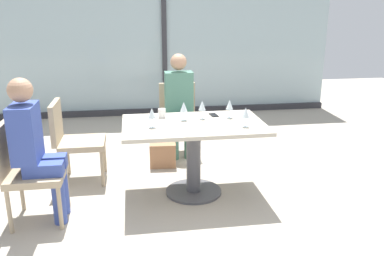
{
  "coord_description": "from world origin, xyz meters",
  "views": [
    {
      "loc": [
        -0.57,
        -3.63,
        1.79
      ],
      "look_at": [
        0.0,
        0.1,
        0.65
      ],
      "focal_mm": 37.39,
      "sensor_mm": 36.0,
      "label": 1
    }
  ],
  "objects": [
    {
      "name": "wine_glass_4",
      "position": [
        0.11,
        0.13,
        0.86
      ],
      "size": [
        0.07,
        0.07,
        0.18
      ],
      "color": "silver",
      "rests_on": "dining_table_main"
    },
    {
      "name": "chair_far_left",
      "position": [
        -1.21,
        0.48,
        0.5
      ],
      "size": [
        0.5,
        0.46,
        0.87
      ],
      "color": "tan",
      "rests_on": "ground_plane"
    },
    {
      "name": "coffee_cup",
      "position": [
        -0.28,
        0.25,
        0.78
      ],
      "size": [
        0.08,
        0.08,
        0.09
      ],
      "primitive_type": "cylinder",
      "color": "white",
      "rests_on": "dining_table_main"
    },
    {
      "name": "person_near_window",
      "position": [
        -0.0,
        1.12,
        0.7
      ],
      "size": [
        0.34,
        0.39,
        1.26
      ],
      "color": "#4C7F6B",
      "rests_on": "ground_plane"
    },
    {
      "name": "wine_glass_3",
      "position": [
        -0.08,
        0.11,
        0.86
      ],
      "size": [
        0.07,
        0.07,
        0.18
      ],
      "color": "silver",
      "rests_on": "dining_table_main"
    },
    {
      "name": "wine_glass_0",
      "position": [
        -0.4,
        -0.09,
        0.86
      ],
      "size": [
        0.07,
        0.07,
        0.18
      ],
      "color": "silver",
      "rests_on": "dining_table_main"
    },
    {
      "name": "chair_side_end",
      "position": [
        -1.5,
        -0.32,
        0.5
      ],
      "size": [
        0.5,
        0.46,
        0.87
      ],
      "color": "tan",
      "rests_on": "ground_plane"
    },
    {
      "name": "wine_glass_2",
      "position": [
        0.38,
        0.13,
        0.86
      ],
      "size": [
        0.07,
        0.07,
        0.18
      ],
      "color": "silver",
      "rests_on": "dining_table_main"
    },
    {
      "name": "wine_glass_1",
      "position": [
        0.45,
        -0.2,
        0.86
      ],
      "size": [
        0.07,
        0.07,
        0.18
      ],
      "color": "silver",
      "rests_on": "dining_table_main"
    },
    {
      "name": "chair_near_window",
      "position": [
        0.0,
        1.23,
        0.5
      ],
      "size": [
        0.46,
        0.51,
        0.87
      ],
      "color": "tan",
      "rests_on": "ground_plane"
    },
    {
      "name": "window_wall_backdrop",
      "position": [
        0.0,
        3.2,
        1.21
      ],
      "size": [
        5.78,
        0.1,
        2.7
      ],
      "color": "#A0B7BC",
      "rests_on": "ground_plane"
    },
    {
      "name": "cell_phone_on_table",
      "position": [
        0.25,
        0.25,
        0.73
      ],
      "size": [
        0.08,
        0.15,
        0.01
      ],
      "primitive_type": "cube",
      "rotation": [
        0.0,
        0.0,
        0.1
      ],
      "color": "black",
      "rests_on": "dining_table_main"
    },
    {
      "name": "ground_plane",
      "position": [
        0.0,
        0.0,
        0.0
      ],
      "size": [
        12.0,
        12.0,
        0.0
      ],
      "primitive_type": "plane",
      "color": "#A89E8E"
    },
    {
      "name": "person_side_end",
      "position": [
        -1.39,
        -0.32,
        0.7
      ],
      "size": [
        0.39,
        0.34,
        1.26
      ],
      "color": "#384C9E",
      "rests_on": "ground_plane"
    },
    {
      "name": "dining_table_main",
      "position": [
        0.0,
        0.0,
        0.55
      ],
      "size": [
        1.35,
        0.85,
        0.73
      ],
      "color": "#BCB29E",
      "rests_on": "ground_plane"
    },
    {
      "name": "handbag_0",
      "position": [
        -0.25,
        0.73,
        0.14
      ],
      "size": [
        0.31,
        0.18,
        0.28
      ],
      "primitive_type": "cube",
      "rotation": [
        0.0,
        0.0,
        -0.07
      ],
      "color": "#A3704C",
      "rests_on": "ground_plane"
    }
  ]
}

